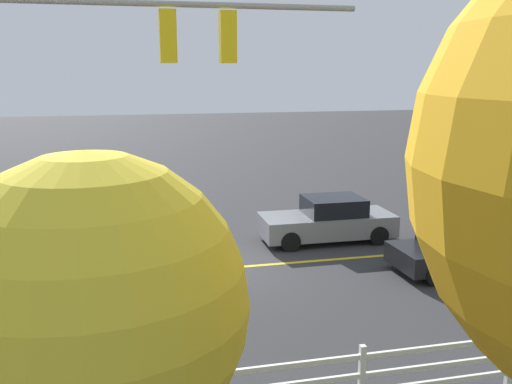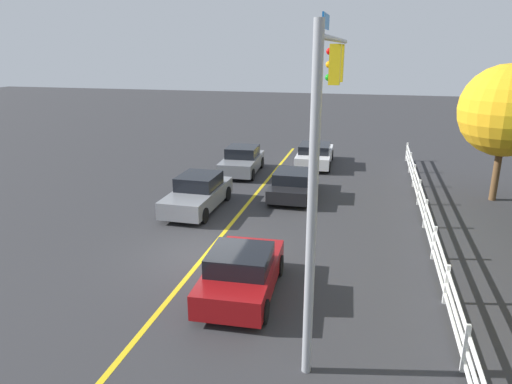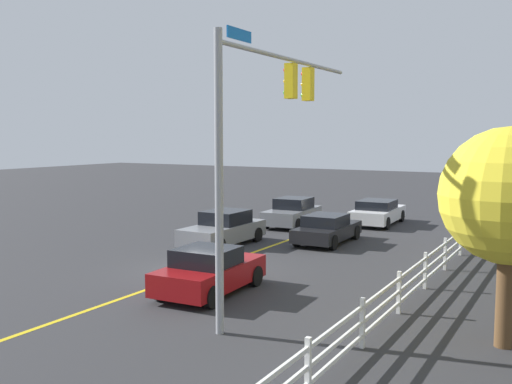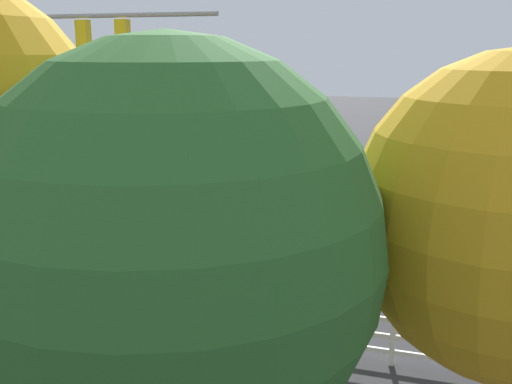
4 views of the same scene
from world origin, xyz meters
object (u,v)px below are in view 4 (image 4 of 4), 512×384
object	(u,v)px
car_0	(330,204)
tree_2	(172,249)
car_3	(109,218)
car_1	(402,245)

from	to	relation	value
car_0	tree_2	size ratio (longest dim) A/B	0.71
car_0	car_3	size ratio (longest dim) A/B	1.11
car_0	car_3	bearing A→B (deg)	30.20
car_3	tree_2	distance (m)	13.54
car_1	car_3	world-z (taller)	car_3
car_1	car_3	size ratio (longest dim) A/B	1.05
car_1	car_3	bearing A→B (deg)	179.72
car_0	tree_2	world-z (taller)	tree_2
tree_2	car_1	bearing A→B (deg)	-99.93
car_1	tree_2	bearing A→B (deg)	-100.92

